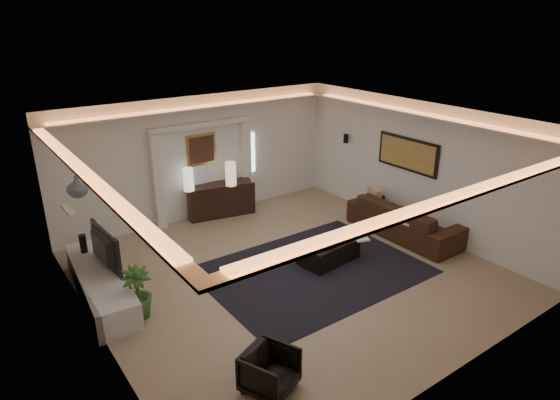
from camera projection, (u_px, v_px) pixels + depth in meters
floor at (290, 273)px, 9.17m from camera, size 7.00×7.00×0.00m
ceiling at (291, 122)px, 8.12m from camera, size 7.00×7.00×0.00m
wall_back at (201, 158)px, 11.30m from camera, size 7.00×0.00×7.00m
wall_front at (458, 285)px, 6.00m from camera, size 7.00×0.00×7.00m
wall_left at (91, 255)px, 6.75m from camera, size 0.00×7.00×7.00m
wall_right at (418, 168)px, 10.55m from camera, size 0.00×7.00×7.00m
cove_soffit at (291, 138)px, 8.22m from camera, size 7.00×7.00×0.04m
daylight_slit at (250, 153)px, 12.05m from camera, size 0.25×0.03×1.00m
area_rug at (313, 270)px, 9.24m from camera, size 4.00×3.00×0.01m
pilaster_left at (158, 182)px, 10.73m from camera, size 0.22×0.20×2.20m
pilaster_right at (246, 164)px, 11.98m from camera, size 0.22×0.20×2.20m
alcove_header at (201, 125)px, 10.93m from camera, size 2.52×0.20×0.12m
painting_frame at (201, 150)px, 11.21m from camera, size 0.74×0.04×0.74m
painting_canvas at (202, 150)px, 11.19m from camera, size 0.62×0.02×0.62m
art_panel_frame at (408, 154)px, 10.67m from camera, size 0.04×1.64×0.74m
art_panel_gold at (407, 154)px, 10.65m from camera, size 0.02×1.50×0.62m
wall_sconce at (346, 139)px, 12.07m from camera, size 0.12×0.12×0.22m
wall_niche at (68, 210)px, 7.77m from camera, size 0.10×0.55×0.04m
console at (221, 199)px, 11.67m from camera, size 1.67×0.80×0.80m
lamp_left at (188, 179)px, 10.98m from camera, size 0.31×0.31×0.53m
lamp_right at (231, 174)px, 11.32m from camera, size 0.32×0.32×0.57m
media_ledge at (101, 284)px, 8.34m from camera, size 0.90×2.80×0.52m
tv at (99, 251)px, 8.29m from camera, size 1.20×0.23×0.69m
figurine at (83, 244)px, 8.86m from camera, size 0.15×0.15×0.35m
ginger_jar at (77, 186)px, 8.21m from camera, size 0.44×0.44×0.37m
plant at (137, 293)px, 7.70m from camera, size 0.52×0.52×0.87m
sofa at (405, 219)px, 10.60m from camera, size 2.62×1.04×0.76m
throw_blanket at (416, 223)px, 10.00m from camera, size 0.55×0.48×0.05m
throw_pillow at (374, 198)px, 11.37m from camera, size 0.28×0.48×0.46m
coffee_table at (329, 252)px, 9.53m from camera, size 1.24×0.77×0.44m
bowl at (329, 245)px, 9.29m from camera, size 0.33×0.33×0.07m
magazine at (362, 240)px, 9.53m from camera, size 0.32×0.28×0.03m
armchair at (270, 371)px, 6.23m from camera, size 0.83×0.84×0.59m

